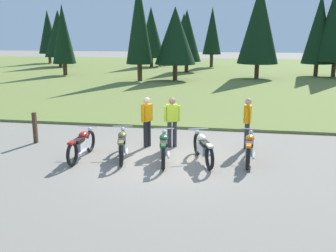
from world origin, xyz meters
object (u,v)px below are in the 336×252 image
at_px(motorcycle_british_green, 164,147).
at_px(rider_near_row_end, 172,119).
at_px(motorcycle_red, 82,144).
at_px(motorcycle_cream, 203,147).
at_px(rider_in_hivis_vest, 147,119).
at_px(rider_with_back_turned, 247,120).
at_px(motorcycle_olive, 122,144).
at_px(motorcycle_orange, 250,147).
at_px(trail_marker_post, 35,128).

xyz_separation_m(motorcycle_british_green, rider_near_row_end, (-0.01, 1.53, 0.51)).
xyz_separation_m(motorcycle_red, rider_near_row_end, (2.50, 1.66, 0.51)).
distance_m(motorcycle_british_green, motorcycle_cream, 1.15).
bearing_deg(motorcycle_cream, rider_in_hivis_vest, 147.06).
distance_m(rider_near_row_end, rider_in_hivis_vest, 0.83).
distance_m(motorcycle_red, rider_near_row_end, 3.04).
bearing_deg(rider_with_back_turned, motorcycle_british_green, -143.29).
height_order(motorcycle_olive, rider_in_hivis_vest, rider_in_hivis_vest).
distance_m(motorcycle_british_green, rider_with_back_turned, 3.08).
distance_m(motorcycle_orange, trail_marker_post, 7.29).
bearing_deg(motorcycle_orange, rider_in_hivis_vest, 162.54).
relative_size(rider_in_hivis_vest, rider_with_back_turned, 1.00).
bearing_deg(rider_with_back_turned, motorcycle_cream, -128.02).
xyz_separation_m(rider_near_row_end, rider_in_hivis_vest, (-0.83, -0.09, 0.00)).
relative_size(motorcycle_olive, rider_near_row_end, 1.23).
bearing_deg(trail_marker_post, rider_with_back_turned, 4.64).
relative_size(motorcycle_orange, rider_in_hivis_vest, 1.26).
bearing_deg(motorcycle_red, trail_marker_post, 148.78).
height_order(motorcycle_cream, rider_with_back_turned, rider_with_back_turned).
xyz_separation_m(motorcycle_british_green, rider_with_back_turned, (2.44, 1.82, 0.51)).
bearing_deg(motorcycle_cream, motorcycle_olive, -178.21).
relative_size(motorcycle_british_green, trail_marker_post, 1.95).
bearing_deg(rider_near_row_end, trail_marker_post, -176.41).
relative_size(motorcycle_cream, rider_in_hivis_vest, 1.20).
relative_size(motorcycle_red, rider_with_back_turned, 1.26).
bearing_deg(motorcycle_british_green, rider_near_row_end, 90.23).
height_order(motorcycle_orange, trail_marker_post, trail_marker_post).
bearing_deg(rider_in_hivis_vest, motorcycle_orange, -17.46).
bearing_deg(rider_near_row_end, motorcycle_british_green, -89.77).
relative_size(motorcycle_red, motorcycle_cream, 1.04).
height_order(motorcycle_red, rider_near_row_end, rider_near_row_end).
distance_m(motorcycle_cream, motorcycle_orange, 1.37).
bearing_deg(rider_near_row_end, motorcycle_olive, -131.72).
relative_size(motorcycle_red, motorcycle_british_green, 1.01).
relative_size(motorcycle_olive, rider_with_back_turned, 1.23).
relative_size(motorcycle_british_green, motorcycle_cream, 1.04).
xyz_separation_m(motorcycle_olive, motorcycle_british_green, (1.30, -0.09, 0.00)).
xyz_separation_m(motorcycle_red, rider_with_back_turned, (4.94, 1.95, 0.51)).
distance_m(motorcycle_cream, trail_marker_post, 5.99).
xyz_separation_m(motorcycle_red, motorcycle_orange, (4.99, 0.53, 0.00)).
bearing_deg(motorcycle_orange, motorcycle_red, -173.97).
height_order(motorcycle_olive, trail_marker_post, trail_marker_post).
relative_size(motorcycle_cream, rider_with_back_turned, 1.20).
relative_size(rider_with_back_turned, trail_marker_post, 1.56).
height_order(motorcycle_red, motorcycle_british_green, same).
bearing_deg(rider_with_back_turned, trail_marker_post, -175.36).
height_order(motorcycle_olive, motorcycle_cream, same).
bearing_deg(motorcycle_red, rider_in_hivis_vest, 43.33).
distance_m(motorcycle_british_green, rider_near_row_end, 1.61).
relative_size(motorcycle_red, motorcycle_orange, 1.00).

